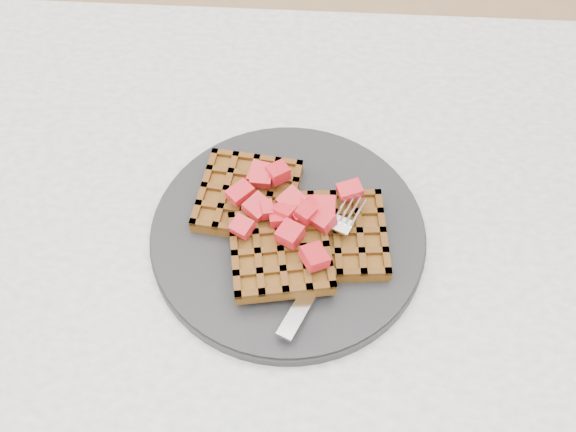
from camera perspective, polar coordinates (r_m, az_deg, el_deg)
The scene contains 5 objects.
table at distance 0.78m, azimuth 9.49°, elevation -8.13°, with size 1.20×0.80×0.75m.
plate at distance 0.68m, azimuth -0.00°, elevation -1.52°, with size 0.29×0.29×0.02m, color black.
waffles at distance 0.66m, azimuth -0.01°, elevation -0.89°, with size 0.21×0.19×0.03m.
strawberry_pile at distance 0.64m, azimuth -0.00°, elevation 0.70°, with size 0.15×0.15×0.02m, color #A6000E, non-canonical shape.
fork at distance 0.65m, azimuth 3.51°, elevation -3.89°, with size 0.02×0.18×0.02m, color silver, non-canonical shape.
Camera 1 is at (-0.11, -0.35, 1.33)m, focal length 40.00 mm.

